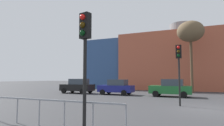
# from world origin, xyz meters

# --- Properties ---
(ground_plane) EXTENTS (200.00, 200.00, 0.00)m
(ground_plane) POSITION_xyz_m (0.00, 0.00, 0.00)
(ground_plane) COLOR #38383A
(building_backdrop) EXTENTS (32.65, 10.38, 10.98)m
(building_backdrop) POSITION_xyz_m (-2.57, 21.48, 4.48)
(building_backdrop) COLOR #B2563D
(building_backdrop) RESTS_ON ground_plane
(parked_car_0) EXTENTS (4.06, 1.99, 1.76)m
(parked_car_0) POSITION_xyz_m (-13.96, 7.35, 0.87)
(parked_car_0) COLOR black
(parked_car_0) RESTS_ON ground_plane
(parked_car_1) EXTENTS (3.90, 1.92, 1.69)m
(parked_car_1) POSITION_xyz_m (-8.83, 7.35, 0.84)
(parked_car_1) COLOR navy
(parked_car_1) RESTS_ON ground_plane
(parked_car_2) EXTENTS (4.03, 1.98, 1.75)m
(parked_car_2) POSITION_xyz_m (-2.95, 7.35, 0.87)
(parked_car_2) COLOR #1E662D
(parked_car_2) RESTS_ON ground_plane
(traffic_light_near_left) EXTENTS (0.40, 0.39, 4.10)m
(traffic_light_near_left) POSITION_xyz_m (-4.06, -7.17, 3.01)
(traffic_light_near_left) COLOR black
(traffic_light_near_left) RESTS_ON ground_plane
(traffic_light_island) EXTENTS (0.36, 0.36, 4.07)m
(traffic_light_island) POSITION_xyz_m (-1.62, 0.78, 2.99)
(traffic_light_island) COLOR black
(traffic_light_island) RESTS_ON ground_plane
(bare_tree_0) EXTENTS (3.28, 3.28, 8.99)m
(bare_tree_0) POSITION_xyz_m (-1.07, 12.95, 7.58)
(bare_tree_0) COLOR brown
(bare_tree_0) RESTS_ON ground_plane
(pedestrian_railing) EXTENTS (5.99, 0.06, 1.03)m
(pedestrian_railing) POSITION_xyz_m (-5.62, -6.95, 0.79)
(pedestrian_railing) COLOR gray
(pedestrian_railing) RESTS_ON ground_plane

